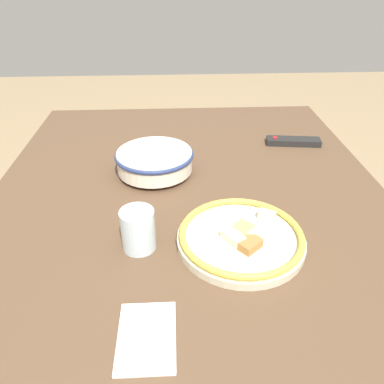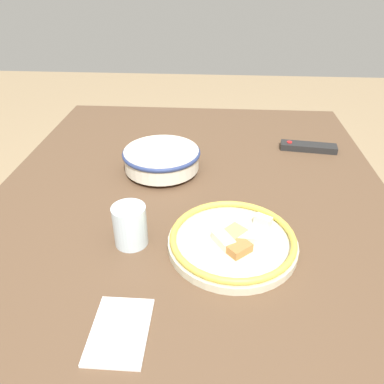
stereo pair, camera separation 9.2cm
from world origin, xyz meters
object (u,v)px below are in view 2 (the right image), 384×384
noodle_bowl (162,159)px  food_plate (233,241)px  drinking_glass (130,225)px  tv_remote (308,147)px

noodle_bowl → food_plate: size_ratio=0.80×
noodle_bowl → drinking_glass: 0.32m
drinking_glass → noodle_bowl: bearing=175.8°
food_plate → tv_remote: 0.55m
noodle_bowl → tv_remote: (-0.17, 0.44, -0.03)m
food_plate → drinking_glass: 0.22m
noodle_bowl → drinking_glass: drinking_glass is taller
noodle_bowl → tv_remote: noodle_bowl is taller
food_plate → tv_remote: (-0.49, 0.25, -0.01)m
tv_remote → drinking_glass: (0.49, -0.47, 0.04)m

